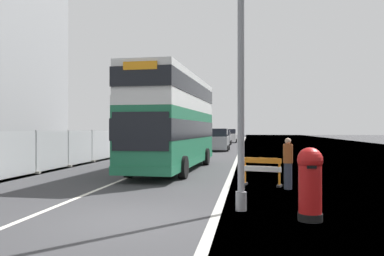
{
  "coord_description": "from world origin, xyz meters",
  "views": [
    {
      "loc": [
        2.84,
        -8.97,
        2.15
      ],
      "look_at": [
        0.51,
        7.16,
        2.2
      ],
      "focal_mm": 36.46,
      "sensor_mm": 36.0,
      "label": 1
    }
  ],
  "objects_px": {
    "double_decker_bus": "(174,120)",
    "car_receding_mid": "(188,138)",
    "red_pillar_postbox": "(310,180)",
    "car_oncoming_near": "(219,140)",
    "roadworks_barrier": "(262,169)",
    "lamppost_foreground": "(241,43)",
    "car_receding_far": "(224,138)",
    "car_far_side": "(231,136)",
    "pedestrian_at_kerb": "(288,163)"
  },
  "relations": [
    {
      "from": "lamppost_foreground",
      "to": "red_pillar_postbox",
      "type": "xyz_separation_m",
      "value": [
        1.63,
        -0.92,
        -3.48
      ]
    },
    {
      "from": "lamppost_foreground",
      "to": "car_receding_far",
      "type": "relative_size",
      "value": 2.1
    },
    {
      "from": "roadworks_barrier",
      "to": "car_oncoming_near",
      "type": "bearing_deg",
      "value": 98.12
    },
    {
      "from": "car_oncoming_near",
      "to": "car_receding_far",
      "type": "relative_size",
      "value": 1.01
    },
    {
      "from": "car_oncoming_near",
      "to": "red_pillar_postbox",
      "type": "bearing_deg",
      "value": -81.62
    },
    {
      "from": "lamppost_foreground",
      "to": "roadworks_barrier",
      "type": "bearing_deg",
      "value": 81.5
    },
    {
      "from": "red_pillar_postbox",
      "to": "car_receding_mid",
      "type": "distance_m",
      "value": 38.57
    },
    {
      "from": "car_oncoming_near",
      "to": "car_far_side",
      "type": "bearing_deg",
      "value": 89.81
    },
    {
      "from": "lamppost_foreground",
      "to": "pedestrian_at_kerb",
      "type": "xyz_separation_m",
      "value": [
        1.6,
        3.93,
        -3.5
      ]
    },
    {
      "from": "car_far_side",
      "to": "pedestrian_at_kerb",
      "type": "bearing_deg",
      "value": -84.98
    },
    {
      "from": "lamppost_foreground",
      "to": "car_receding_mid",
      "type": "distance_m",
      "value": 37.48
    },
    {
      "from": "car_oncoming_near",
      "to": "double_decker_bus",
      "type": "bearing_deg",
      "value": -93.04
    },
    {
      "from": "red_pillar_postbox",
      "to": "lamppost_foreground",
      "type": "bearing_deg",
      "value": 150.51
    },
    {
      "from": "car_oncoming_near",
      "to": "car_receding_far",
      "type": "distance_m",
      "value": 14.47
    },
    {
      "from": "car_far_side",
      "to": "pedestrian_at_kerb",
      "type": "relative_size",
      "value": 2.25
    },
    {
      "from": "car_far_side",
      "to": "pedestrian_at_kerb",
      "type": "height_order",
      "value": "car_far_side"
    },
    {
      "from": "roadworks_barrier",
      "to": "car_far_side",
      "type": "distance_m",
      "value": 47.36
    },
    {
      "from": "double_decker_bus",
      "to": "car_receding_mid",
      "type": "relative_size",
      "value": 3.01
    },
    {
      "from": "car_oncoming_near",
      "to": "pedestrian_at_kerb",
      "type": "height_order",
      "value": "car_oncoming_near"
    },
    {
      "from": "lamppost_foreground",
      "to": "roadworks_barrier",
      "type": "xyz_separation_m",
      "value": [
        0.69,
        4.64,
        -3.79
      ]
    },
    {
      "from": "car_far_side",
      "to": "pedestrian_at_kerb",
      "type": "xyz_separation_m",
      "value": [
        4.21,
        -47.96,
        -0.09
      ]
    },
    {
      "from": "double_decker_bus",
      "to": "red_pillar_postbox",
      "type": "xyz_separation_m",
      "value": [
        5.31,
        -10.71,
        -1.67
      ]
    },
    {
      "from": "red_pillar_postbox",
      "to": "roadworks_barrier",
      "type": "height_order",
      "value": "red_pillar_postbox"
    },
    {
      "from": "car_receding_mid",
      "to": "car_far_side",
      "type": "bearing_deg",
      "value": 73.49
    },
    {
      "from": "car_receding_mid",
      "to": "pedestrian_at_kerb",
      "type": "relative_size",
      "value": 2.08
    },
    {
      "from": "car_oncoming_near",
      "to": "car_receding_mid",
      "type": "xyz_separation_m",
      "value": [
        -4.44,
        8.26,
        0.08
      ]
    },
    {
      "from": "pedestrian_at_kerb",
      "to": "car_far_side",
      "type": "bearing_deg",
      "value": 95.02
    },
    {
      "from": "car_receding_mid",
      "to": "pedestrian_at_kerb",
      "type": "bearing_deg",
      "value": -75.05
    },
    {
      "from": "car_receding_mid",
      "to": "car_receding_far",
      "type": "distance_m",
      "value": 7.41
    },
    {
      "from": "double_decker_bus",
      "to": "lamppost_foreground",
      "type": "relative_size",
      "value": 1.23
    },
    {
      "from": "lamppost_foreground",
      "to": "roadworks_barrier",
      "type": "relative_size",
      "value": 6.1
    },
    {
      "from": "double_decker_bus",
      "to": "lamppost_foreground",
      "type": "bearing_deg",
      "value": -69.41
    },
    {
      "from": "roadworks_barrier",
      "to": "car_far_side",
      "type": "xyz_separation_m",
      "value": [
        -3.31,
        47.24,
        0.37
      ]
    },
    {
      "from": "car_receding_mid",
      "to": "car_receding_far",
      "type": "bearing_deg",
      "value": 56.97
    },
    {
      "from": "car_oncoming_near",
      "to": "car_far_side",
      "type": "xyz_separation_m",
      "value": [
        0.08,
        23.5,
        -0.02
      ]
    },
    {
      "from": "double_decker_bus",
      "to": "roadworks_barrier",
      "type": "xyz_separation_m",
      "value": [
        4.37,
        -5.15,
        -1.97
      ]
    },
    {
      "from": "red_pillar_postbox",
      "to": "car_oncoming_near",
      "type": "height_order",
      "value": "car_oncoming_near"
    },
    {
      "from": "double_decker_bus",
      "to": "car_receding_far",
      "type": "relative_size",
      "value": 2.59
    },
    {
      "from": "roadworks_barrier",
      "to": "double_decker_bus",
      "type": "bearing_deg",
      "value": 130.35
    },
    {
      "from": "pedestrian_at_kerb",
      "to": "lamppost_foreground",
      "type": "bearing_deg",
      "value": -112.1
    },
    {
      "from": "car_receding_far",
      "to": "car_far_side",
      "type": "xyz_separation_m",
      "value": [
        0.48,
        9.03,
        0.06
      ]
    },
    {
      "from": "pedestrian_at_kerb",
      "to": "car_receding_mid",
      "type": "bearing_deg",
      "value": 104.95
    },
    {
      "from": "roadworks_barrier",
      "to": "car_receding_far",
      "type": "bearing_deg",
      "value": 95.66
    },
    {
      "from": "car_receding_mid",
      "to": "car_oncoming_near",
      "type": "bearing_deg",
      "value": -61.71
    },
    {
      "from": "car_receding_mid",
      "to": "double_decker_bus",
      "type": "bearing_deg",
      "value": -82.67
    },
    {
      "from": "red_pillar_postbox",
      "to": "car_oncoming_near",
      "type": "relative_size",
      "value": 0.38
    },
    {
      "from": "lamppost_foreground",
      "to": "car_oncoming_near",
      "type": "relative_size",
      "value": 2.08
    },
    {
      "from": "double_decker_bus",
      "to": "car_receding_mid",
      "type": "xyz_separation_m",
      "value": [
        -3.46,
        26.85,
        -1.51
      ]
    },
    {
      "from": "lamppost_foreground",
      "to": "car_far_side",
      "type": "xyz_separation_m",
      "value": [
        -2.62,
        51.89,
        -3.42
      ]
    },
    {
      "from": "roadworks_barrier",
      "to": "car_oncoming_near",
      "type": "relative_size",
      "value": 0.34
    }
  ]
}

